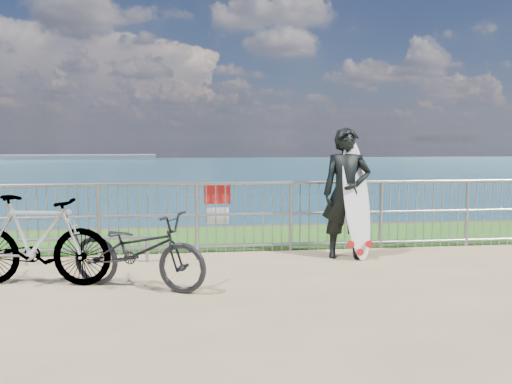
{
  "coord_description": "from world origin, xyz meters",
  "views": [
    {
      "loc": [
        -0.48,
        -6.19,
        1.79
      ],
      "look_at": [
        0.39,
        1.2,
        1.0
      ],
      "focal_mm": 35.0,
      "sensor_mm": 36.0,
      "label": 1
    }
  ],
  "objects": [
    {
      "name": "grass_strip",
      "position": [
        0.0,
        2.7,
        0.01
      ],
      "size": [
        120.0,
        120.0,
        0.0
      ],
      "primitive_type": "plane",
      "color": "#255B19",
      "rests_on": "ground"
    },
    {
      "name": "seascape",
      "position": [
        -43.75,
        147.49,
        -4.03
      ],
      "size": [
        260.0,
        260.0,
        5.0
      ],
      "color": "brown",
      "rests_on": "ground"
    },
    {
      "name": "railing",
      "position": [
        0.02,
        1.6,
        0.58
      ],
      "size": [
        10.06,
        0.1,
        1.13
      ],
      "color": "gray",
      "rests_on": "ground"
    },
    {
      "name": "surfer",
      "position": [
        1.74,
        1.05,
        0.98
      ],
      "size": [
        0.79,
        0.59,
        1.96
      ],
      "primitive_type": "imported",
      "rotation": [
        0.0,
        0.0,
        -0.18
      ],
      "color": "black",
      "rests_on": "ground"
    },
    {
      "name": "surfboard",
      "position": [
        1.87,
        0.95,
        0.84
      ],
      "size": [
        0.6,
        0.57,
        1.83
      ],
      "color": "white",
      "rests_on": "ground"
    },
    {
      "name": "bicycle_near",
      "position": [
        -1.2,
        -0.21,
        0.47
      ],
      "size": [
        1.87,
        1.29,
        0.93
      ],
      "primitive_type": "imported",
      "rotation": [
        0.0,
        0.0,
        1.15
      ],
      "color": "black",
      "rests_on": "ground"
    },
    {
      "name": "bicycle_far",
      "position": [
        -2.45,
        0.07,
        0.56
      ],
      "size": [
        1.92,
        0.84,
        1.12
      ],
      "primitive_type": "imported",
      "rotation": [
        0.0,
        0.0,
        1.4
      ],
      "color": "black",
      "rests_on": "ground"
    },
    {
      "name": "bike_rack",
      "position": [
        -2.07,
        1.09,
        0.32
      ],
      "size": [
        1.88,
        0.05,
        0.39
      ],
      "color": "gray",
      "rests_on": "ground"
    }
  ]
}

